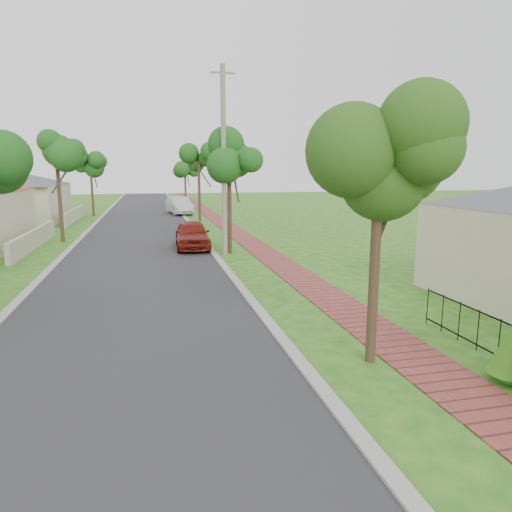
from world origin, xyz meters
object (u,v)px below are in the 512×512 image
object	(u,v)px
utility_pole	(224,162)
parked_car_red	(192,235)
near_tree	(380,158)
parked_car_white	(179,206)

from	to	relation	value
utility_pole	parked_car_red	bearing A→B (deg)	121.27
near_tree	utility_pole	distance (m)	13.58
parked_car_red	parked_car_white	size ratio (longest dim) A/B	0.88
parked_car_red	parked_car_white	distance (m)	19.92
parked_car_white	near_tree	size ratio (longest dim) A/B	0.91
utility_pole	near_tree	bearing A→B (deg)	-85.64
parked_car_red	utility_pole	size ratio (longest dim) A/B	0.49
parked_car_red	parked_car_white	xyz separation A→B (m)	(0.63, 19.91, 0.08)
near_tree	utility_pole	world-z (taller)	utility_pole
parked_car_red	near_tree	size ratio (longest dim) A/B	0.80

